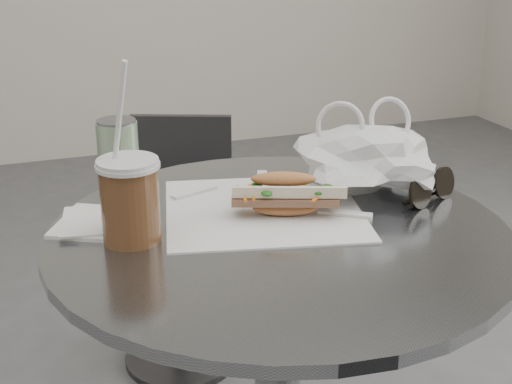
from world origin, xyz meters
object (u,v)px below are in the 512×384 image
object	(u,v)px
banh_mi	(284,195)
cafe_table	(277,371)
iced_coffee	(130,199)
sunglasses	(430,190)
chair_far	(179,258)
drink_can	(119,158)

from	to	relation	value
banh_mi	cafe_table	bearing A→B (deg)	-99.17
iced_coffee	sunglasses	distance (m)	0.53
cafe_table	iced_coffee	size ratio (longest dim) A/B	2.64
banh_mi	chair_far	bearing A→B (deg)	111.37
chair_far	banh_mi	size ratio (longest dim) A/B	2.94
banh_mi	drink_can	size ratio (longest dim) A/B	1.67
chair_far	sunglasses	world-z (taller)	sunglasses
chair_far	iced_coffee	bearing A→B (deg)	93.19
banh_mi	drink_can	distance (m)	0.32
chair_far	drink_can	xyz separation A→B (m)	(-0.23, -0.55, 0.50)
cafe_table	drink_can	world-z (taller)	drink_can
cafe_table	drink_can	distance (m)	0.48
iced_coffee	sunglasses	bearing A→B (deg)	-2.05
sunglasses	chair_far	bearing A→B (deg)	87.09
cafe_table	iced_coffee	world-z (taller)	iced_coffee
iced_coffee	cafe_table	bearing A→B (deg)	-10.00
chair_far	banh_mi	xyz separation A→B (m)	(0.01, -0.75, 0.47)
iced_coffee	chair_far	bearing A→B (deg)	71.89
cafe_table	iced_coffee	xyz separation A→B (m)	(-0.23, 0.04, 0.34)
chair_far	iced_coffee	size ratio (longest dim) A/B	2.41
cafe_table	banh_mi	size ratio (longest dim) A/B	3.23
chair_far	drink_can	distance (m)	0.78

